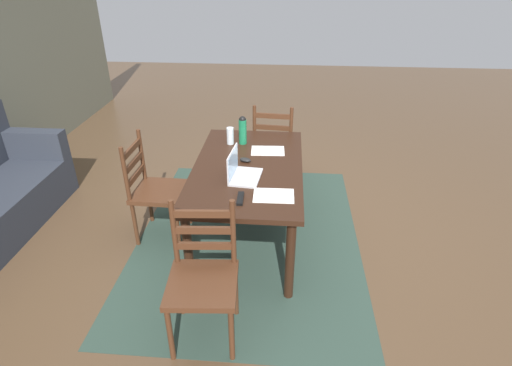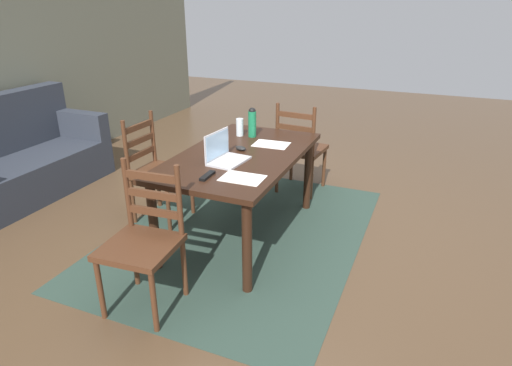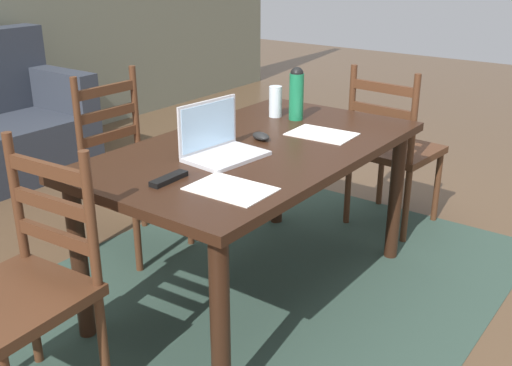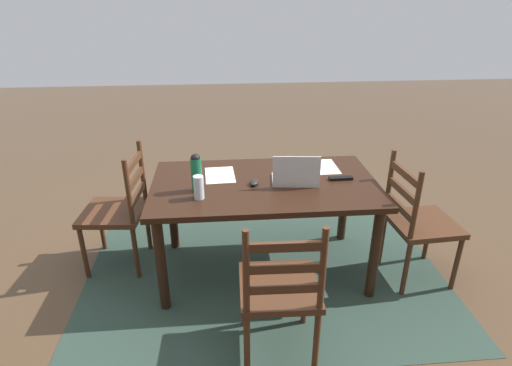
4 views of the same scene
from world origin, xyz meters
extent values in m
plane|color=brown|center=(0.00, 0.00, 0.00)|extent=(14.00, 14.00, 0.00)
cube|color=#2D4238|center=(0.00, 0.00, 0.00)|extent=(2.66, 1.98, 0.01)
cube|color=black|center=(0.00, 0.00, 0.72)|extent=(1.58, 0.90, 0.04)
cylinder|color=black|center=(-0.71, -0.37, 0.35)|extent=(0.07, 0.07, 0.70)
cylinder|color=black|center=(0.71, -0.37, 0.35)|extent=(0.07, 0.07, 0.70)
cylinder|color=black|center=(-0.71, 0.37, 0.35)|extent=(0.07, 0.07, 0.70)
cylinder|color=black|center=(0.71, 0.37, 0.35)|extent=(0.07, 0.07, 0.70)
cube|color=#4C2B19|center=(0.00, 0.78, 0.45)|extent=(0.45, 0.45, 0.04)
cylinder|color=#4C2B19|center=(0.18, 0.59, 0.21)|extent=(0.04, 0.04, 0.43)
cylinder|color=#4C2B19|center=(-0.19, 0.60, 0.21)|extent=(0.04, 0.04, 0.43)
cylinder|color=#4C2B19|center=(0.19, 0.97, 0.21)|extent=(0.04, 0.04, 0.43)
cylinder|color=#4C2B19|center=(-0.18, 0.98, 0.21)|extent=(0.04, 0.04, 0.43)
cylinder|color=#4C2B19|center=(0.20, 0.98, 0.70)|extent=(0.04, 0.04, 0.50)
cylinder|color=#4C2B19|center=(-0.18, 0.99, 0.70)|extent=(0.04, 0.04, 0.50)
cube|color=#4C2B19|center=(0.01, 0.98, 0.60)|extent=(0.36, 0.03, 0.05)
cube|color=#4C2B19|center=(0.01, 0.98, 0.72)|extent=(0.36, 0.03, 0.05)
cube|color=#4C2B19|center=(0.01, 0.98, 0.85)|extent=(0.36, 0.03, 0.05)
cube|color=#4C2B19|center=(-1.12, 0.18, 0.45)|extent=(0.47, 0.47, 0.04)
cylinder|color=#4C2B19|center=(-1.30, -0.02, 0.21)|extent=(0.04, 0.04, 0.43)
cylinder|color=#4C2B19|center=(-1.32, 0.36, 0.21)|extent=(0.04, 0.04, 0.43)
cylinder|color=#4C2B19|center=(-0.92, 0.00, 0.21)|extent=(0.04, 0.04, 0.43)
cylinder|color=#4C2B19|center=(-0.94, 0.38, 0.21)|extent=(0.04, 0.04, 0.43)
cylinder|color=#4C2B19|center=(-0.91, 0.01, 0.70)|extent=(0.04, 0.04, 0.50)
cylinder|color=#4C2B19|center=(-0.93, 0.38, 0.70)|extent=(0.04, 0.04, 0.50)
cube|color=#4C2B19|center=(-0.92, 0.20, 0.60)|extent=(0.05, 0.36, 0.05)
cube|color=#4C2B19|center=(-0.92, 0.20, 0.72)|extent=(0.05, 0.36, 0.05)
cube|color=#4C2B19|center=(-0.92, 0.20, 0.85)|extent=(0.05, 0.36, 0.05)
cube|color=#4C2B19|center=(1.12, -0.18, 0.45)|extent=(0.48, 0.48, 0.04)
cylinder|color=#4C2B19|center=(1.33, -0.01, 0.21)|extent=(0.04, 0.04, 0.43)
cylinder|color=#4C2B19|center=(1.29, -0.39, 0.21)|extent=(0.04, 0.04, 0.43)
cylinder|color=#4C2B19|center=(0.95, 0.02, 0.21)|extent=(0.04, 0.04, 0.43)
cylinder|color=#4C2B19|center=(0.92, -0.35, 0.21)|extent=(0.04, 0.04, 0.43)
cylinder|color=#4C2B19|center=(0.94, 0.03, 0.70)|extent=(0.04, 0.04, 0.50)
cylinder|color=#4C2B19|center=(0.91, -0.35, 0.70)|extent=(0.04, 0.04, 0.50)
cube|color=#4C2B19|center=(0.92, -0.16, 0.60)|extent=(0.05, 0.36, 0.05)
cube|color=#4C2B19|center=(0.92, -0.16, 0.72)|extent=(0.05, 0.36, 0.05)
cube|color=#4C2B19|center=(0.92, -0.16, 0.85)|extent=(0.05, 0.36, 0.05)
cube|color=#2D333D|center=(-0.12, 2.39, 0.20)|extent=(1.80, 0.80, 0.40)
cube|color=#2D333D|center=(0.70, 2.39, 0.55)|extent=(0.16, 0.80, 0.30)
cube|color=silver|center=(-0.21, -0.01, 0.74)|extent=(0.34, 0.25, 0.02)
cube|color=silver|center=(-0.20, 0.10, 0.86)|extent=(0.32, 0.04, 0.21)
cube|color=#A5CCEA|center=(-0.20, 0.09, 0.86)|extent=(0.29, 0.03, 0.19)
cylinder|color=#197247|center=(0.47, 0.09, 0.85)|extent=(0.07, 0.07, 0.23)
sphere|color=black|center=(0.47, 0.09, 0.97)|extent=(0.07, 0.07, 0.07)
cylinder|color=silver|center=(0.45, 0.21, 0.81)|extent=(0.07, 0.07, 0.16)
ellipsoid|color=black|center=(0.08, 0.03, 0.75)|extent=(0.09, 0.11, 0.03)
cube|color=black|center=(-0.55, 0.00, 0.75)|extent=(0.17, 0.05, 0.02)
cube|color=white|center=(0.31, -0.15, 0.74)|extent=(0.22, 0.31, 0.00)
cube|color=white|center=(-0.47, -0.24, 0.74)|extent=(0.22, 0.30, 0.00)
camera|label=1|loc=(-3.01, -0.31, 2.25)|focal=28.47mm
camera|label=2|loc=(-3.02, -1.41, 1.89)|focal=30.69mm
camera|label=3|loc=(-2.04, -1.50, 1.55)|focal=42.45mm
camera|label=4|loc=(0.29, 2.64, 1.97)|focal=29.28mm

